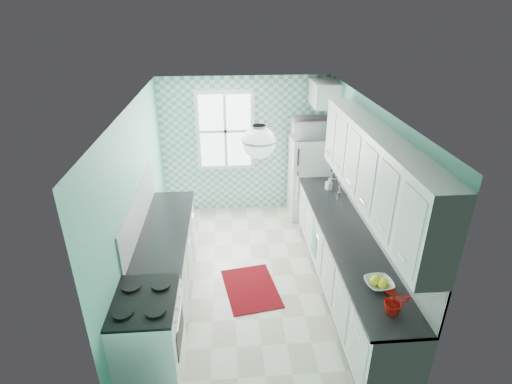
{
  "coord_description": "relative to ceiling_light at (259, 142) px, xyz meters",
  "views": [
    {
      "loc": [
        -0.33,
        -4.7,
        3.63
      ],
      "look_at": [
        0.05,
        0.25,
        1.25
      ],
      "focal_mm": 28.0,
      "sensor_mm": 36.0,
      "label": 1
    }
  ],
  "objects": [
    {
      "name": "backsplash_left",
      "position": [
        -1.49,
        0.73,
        -1.13
      ],
      "size": [
        0.02,
        2.15,
        0.51
      ],
      "primitive_type": "cube",
      "color": "white",
      "rests_on": "wall_left"
    },
    {
      "name": "wall_back",
      "position": [
        0.0,
        3.01,
        -1.07
      ],
      "size": [
        3.0,
        0.02,
        2.5
      ],
      "primitive_type": "cube",
      "color": "#60B69C",
      "rests_on": "floor"
    },
    {
      "name": "dish_towel",
      "position": [
        0.89,
        0.92,
        -1.84
      ],
      "size": [
        0.07,
        0.26,
        0.4
      ],
      "primitive_type": "cube",
      "rotation": [
        0.0,
        0.0,
        -0.18
      ],
      "color": "#5FB1AC",
      "rests_on": "base_cabinets_right"
    },
    {
      "name": "backsplash_right",
      "position": [
        1.49,
        0.4,
        -1.13
      ],
      "size": [
        0.02,
        3.6,
        0.51
      ],
      "primitive_type": "cube",
      "color": "white",
      "rests_on": "wall_right"
    },
    {
      "name": "countertop_left",
      "position": [
        -1.19,
        0.73,
        -1.4
      ],
      "size": [
        0.63,
        2.15,
        0.04
      ],
      "primitive_type": "cube",
      "color": "black",
      "rests_on": "base_cabinets_left"
    },
    {
      "name": "ceiling_light",
      "position": [
        0.0,
        0.0,
        0.0
      ],
      "size": [
        0.34,
        0.34,
        0.35
      ],
      "color": "silver",
      "rests_on": "ceiling"
    },
    {
      "name": "microwave",
      "position": [
        1.11,
        2.62,
        -0.65
      ],
      "size": [
        0.64,
        0.46,
        0.34
      ],
      "primitive_type": "imported",
      "rotation": [
        0.0,
        0.0,
        3.21
      ],
      "color": "white",
      "rests_on": "fridge"
    },
    {
      "name": "upper_cabinets_right",
      "position": [
        1.33,
        0.2,
        -0.42
      ],
      "size": [
        0.33,
        3.2,
        0.9
      ],
      "primitive_type": "cube",
      "color": "white",
      "rests_on": "wall_right"
    },
    {
      "name": "window",
      "position": [
        -0.35,
        2.96,
        -0.77
      ],
      "size": [
        1.04,
        0.05,
        1.44
      ],
      "color": "white",
      "rests_on": "wall_back"
    },
    {
      "name": "potted_plant",
      "position": [
        1.2,
        -1.07,
        -1.24
      ],
      "size": [
        0.27,
        0.24,
        0.28
      ],
      "primitive_type": "imported",
      "rotation": [
        0.0,
        0.0,
        -0.07
      ],
      "color": "#B20E22",
      "rests_on": "countertop_right"
    },
    {
      "name": "fridge",
      "position": [
        1.11,
        2.62,
        -1.57
      ],
      "size": [
        0.65,
        0.65,
        1.5
      ],
      "rotation": [
        0.0,
        0.0,
        -0.04
      ],
      "color": "silver",
      "rests_on": "floor"
    },
    {
      "name": "wall_front",
      "position": [
        0.0,
        -1.41,
        -1.07
      ],
      "size": [
        3.0,
        0.02,
        2.5
      ],
      "primitive_type": "cube",
      "color": "#60B69C",
      "rests_on": "floor"
    },
    {
      "name": "accent_wall",
      "position": [
        0.0,
        2.99,
        -1.07
      ],
      "size": [
        3.0,
        0.01,
        2.5
      ],
      "primitive_type": "cube",
      "color": "#5DAEA1",
      "rests_on": "wall_back"
    },
    {
      "name": "wall_left",
      "position": [
        -1.51,
        0.8,
        -1.07
      ],
      "size": [
        0.02,
        4.4,
        2.5
      ],
      "primitive_type": "cube",
      "color": "#60B69C",
      "rests_on": "floor"
    },
    {
      "name": "floor",
      "position": [
        0.0,
        0.8,
        -2.33
      ],
      "size": [
        3.0,
        4.4,
        0.02
      ],
      "primitive_type": "cube",
      "color": "silver",
      "rests_on": "ground"
    },
    {
      "name": "fruit_bowl",
      "position": [
        1.2,
        -0.68,
        -1.35
      ],
      "size": [
        0.31,
        0.31,
        0.07
      ],
      "primitive_type": "imported",
      "rotation": [
        0.0,
        0.0,
        0.08
      ],
      "color": "white",
      "rests_on": "countertop_right"
    },
    {
      "name": "upper_cabinet_fridge",
      "position": [
        1.3,
        2.63,
        -0.07
      ],
      "size": [
        0.4,
        0.74,
        0.4
      ],
      "primitive_type": "cube",
      "color": "white",
      "rests_on": "wall_right"
    },
    {
      "name": "sink",
      "position": [
        1.2,
        1.49,
        -1.39
      ],
      "size": [
        0.44,
        0.37,
        0.53
      ],
      "rotation": [
        0.0,
        0.0,
        0.04
      ],
      "color": "silver",
      "rests_on": "countertop_right"
    },
    {
      "name": "ceiling",
      "position": [
        0.0,
        0.8,
        0.19
      ],
      "size": [
        3.0,
        4.4,
        0.02
      ],
      "primitive_type": "cube",
      "color": "white",
      "rests_on": "wall_back"
    },
    {
      "name": "soap_bottle",
      "position": [
        1.25,
        1.71,
        -1.29
      ],
      "size": [
        0.11,
        0.11,
        0.19
      ],
      "primitive_type": "imported",
      "rotation": [
        0.0,
        0.0,
        0.37
      ],
      "color": "#83A4AB",
      "rests_on": "countertop_right"
    },
    {
      "name": "countertop_right",
      "position": [
        1.19,
        0.4,
        -1.4
      ],
      "size": [
        0.63,
        3.6,
        0.04
      ],
      "primitive_type": "cube",
      "color": "black",
      "rests_on": "base_cabinets_right"
    },
    {
      "name": "rug",
      "position": [
        -0.06,
        0.53,
        -2.32
      ],
      "size": [
        0.84,
        1.08,
        0.02
      ],
      "primitive_type": "cube",
      "rotation": [
        0.0,
        0.0,
        0.17
      ],
      "color": "#700E05",
      "rests_on": "floor"
    },
    {
      "name": "base_cabinets_left",
      "position": [
        -1.2,
        0.73,
        -1.87
      ],
      "size": [
        0.6,
        2.15,
        0.9
      ],
      "primitive_type": "cube",
      "color": "white",
      "rests_on": "floor"
    },
    {
      "name": "base_cabinets_right",
      "position": [
        1.2,
        0.4,
        -1.87
      ],
      "size": [
        0.6,
        3.6,
        0.9
      ],
      "primitive_type": "cube",
      "color": "white",
      "rests_on": "floor"
    },
    {
      "name": "wall_right",
      "position": [
        1.51,
        0.8,
        -1.07
      ],
      "size": [
        0.02,
        4.4,
        2.5
      ],
      "primitive_type": "cube",
      "color": "#60B69C",
      "rests_on": "floor"
    },
    {
      "name": "stove",
      "position": [
        -1.2,
        -0.76,
        -1.81
      ],
      "size": [
        0.65,
        0.81,
        0.98
      ],
      "rotation": [
        0.0,
        0.0,
        -0.05
      ],
      "color": "white",
      "rests_on": "floor"
    }
  ]
}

